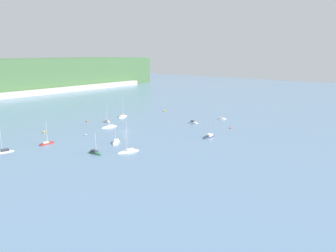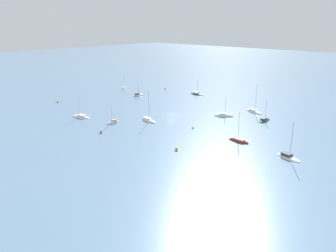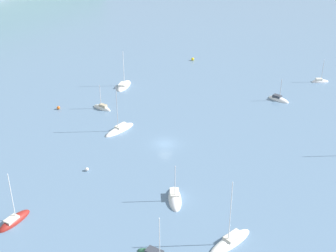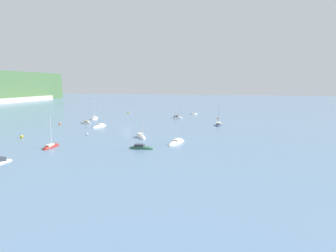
# 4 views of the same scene
# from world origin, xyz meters

# --- Properties ---
(ground_plane) EXTENTS (600.00, 600.00, 0.00)m
(ground_plane) POSITION_xyz_m (0.00, 0.00, 0.00)
(ground_plane) COLOR slate
(sailboat_0) EXTENTS (8.01, 4.46, 10.09)m
(sailboat_0) POSITION_xyz_m (21.09, 23.97, 0.09)
(sailboat_0) COLOR silver
(sailboat_0) RESTS_ON ground_plane
(sailboat_1) EXTENTS (8.30, 3.52, 11.36)m
(sailboat_1) POSITION_xyz_m (0.47, 11.20, 0.09)
(sailboat_1) COLOR silver
(sailboat_1) RESTS_ON ground_plane
(sailboat_3) EXTENTS (7.52, 2.92, 7.72)m
(sailboat_3) POSITION_xyz_m (13.71, -33.22, 0.14)
(sailboat_3) COLOR #232D4C
(sailboat_3) RESTS_ON ground_plane
(sailboat_4) EXTENTS (1.87, 5.14, 6.72)m
(sailboat_4) POSITION_xyz_m (7.37, 20.82, 0.10)
(sailboat_4) COLOR white
(sailboat_4) RESTS_ON ground_plane
(sailboat_5) EXTENTS (3.78, 4.60, 6.93)m
(sailboat_5) POSITION_xyz_m (48.63, -19.48, 0.10)
(sailboat_5) COLOR silver
(sailboat_5) RESTS_ON ground_plane
(sailboat_6) EXTENTS (2.12, 6.66, 7.85)m
(sailboat_6) POSITION_xyz_m (-28.57, -14.86, 0.11)
(sailboat_6) COLOR #2D6647
(sailboat_6) RESTS_ON ground_plane
(sailboat_7) EXTENTS (6.86, 5.42, 7.69)m
(sailboat_7) POSITION_xyz_m (-15.36, -10.51, 0.08)
(sailboat_7) COLOR silver
(sailboat_7) RESTS_ON ground_plane
(sailboat_8) EXTENTS (6.17, 1.88, 9.39)m
(sailboat_8) POSITION_xyz_m (-32.37, 8.39, 0.08)
(sailboat_8) COLOR maroon
(sailboat_8) RESTS_ON ground_plane
(sailboat_9) EXTENTS (3.06, 5.69, 6.38)m
(sailboat_9) POSITION_xyz_m (31.93, -13.42, 0.09)
(sailboat_9) COLOR white
(sailboat_9) RESTS_ON ground_plane
(sailboat_10) EXTENTS (8.53, 4.80, 11.62)m
(sailboat_10) POSITION_xyz_m (-20.74, -22.52, 0.10)
(sailboat_10) COLOR white
(sailboat_10) RESTS_ON ground_plane
(mooring_buoy_0) EXTENTS (0.67, 0.67, 0.67)m
(mooring_buoy_0) POSITION_xyz_m (32.89, -32.64, 0.33)
(mooring_buoy_0) COLOR orange
(mooring_buoy_0) RESTS_ON ground_plane
(mooring_buoy_1) EXTENTS (0.66, 0.66, 0.66)m
(mooring_buoy_1) POSITION_xyz_m (-15.47, 7.50, 0.33)
(mooring_buoy_1) COLOR white
(mooring_buoy_1) RESTS_ON ground_plane
(mooring_buoy_2) EXTENTS (0.85, 0.85, 0.85)m
(mooring_buoy_2) POSITION_xyz_m (-23.59, 24.84, 0.43)
(mooring_buoy_2) COLOR yellow
(mooring_buoy_2) RESTS_ON ground_plane
(mooring_buoy_3) EXTENTS (0.75, 0.75, 0.75)m
(mooring_buoy_3) POSITION_xyz_m (2.27, 29.46, 0.38)
(mooring_buoy_3) COLOR orange
(mooring_buoy_3) RESTS_ON ground_plane
(mooring_buoy_4) EXTENTS (0.88, 0.88, 0.88)m
(mooring_buoy_4) POSITION_xyz_m (47.57, 17.31, 0.44)
(mooring_buoy_4) COLOR yellow
(mooring_buoy_4) RESTS_ON ground_plane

